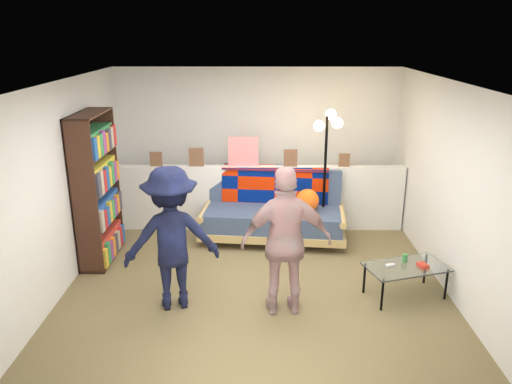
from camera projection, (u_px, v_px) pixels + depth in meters
ground at (256, 284)px, 6.06m from camera, size 5.00×5.00×0.00m
room_shell at (256, 141)px, 5.99m from camera, size 4.60×5.05×2.45m
half_wall_ledge at (257, 198)px, 7.61m from camera, size 4.45×0.15×1.00m
ledge_decor at (242, 155)px, 7.39m from camera, size 2.97×0.02×0.45m
futon_sofa at (275, 211)px, 7.29m from camera, size 2.15×1.19×0.89m
bookshelf at (97, 193)px, 6.49m from camera, size 0.33×0.98×1.97m
coffee_table at (407, 268)px, 5.69m from camera, size 1.02×0.75×0.47m
floor_lamp at (327, 149)px, 7.06m from camera, size 0.38×0.35×1.89m
person_left at (171, 239)px, 5.37m from camera, size 1.15×0.83×1.61m
person_right at (286, 242)px, 5.24m from camera, size 0.99×0.48×1.64m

